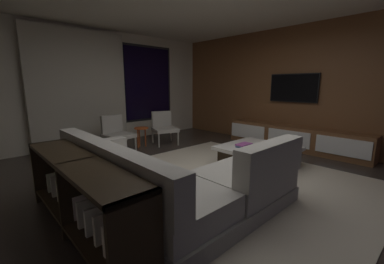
# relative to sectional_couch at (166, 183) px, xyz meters

# --- Properties ---
(floor) EXTENTS (9.20, 9.20, 0.00)m
(floor) POSITION_rel_sectional_couch_xyz_m (0.89, 0.06, -0.29)
(floor) COLOR #332B26
(back_wall_with_window) EXTENTS (6.60, 0.30, 2.70)m
(back_wall_with_window) POSITION_rel_sectional_couch_xyz_m (0.83, 3.68, 1.05)
(back_wall_with_window) COLOR beige
(back_wall_with_window) RESTS_ON floor
(media_wall) EXTENTS (0.12, 7.80, 2.70)m
(media_wall) POSITION_rel_sectional_couch_xyz_m (3.95, 0.06, 1.06)
(media_wall) COLOR brown
(media_wall) RESTS_ON floor
(area_rug) EXTENTS (3.20, 3.80, 0.01)m
(area_rug) POSITION_rel_sectional_couch_xyz_m (1.24, -0.04, -0.28)
(area_rug) COLOR beige
(area_rug) RESTS_ON floor
(sectional_couch) EXTENTS (1.98, 2.50, 0.82)m
(sectional_couch) POSITION_rel_sectional_couch_xyz_m (0.00, 0.00, 0.00)
(sectional_couch) COLOR gray
(sectional_couch) RESTS_ON floor
(coffee_table) EXTENTS (1.16, 1.16, 0.36)m
(coffee_table) POSITION_rel_sectional_couch_xyz_m (2.05, 0.04, -0.10)
(coffee_table) COLOR black
(coffee_table) RESTS_ON floor
(book_stack_on_coffee_table) EXTENTS (0.29, 0.20, 0.06)m
(book_stack_on_coffee_table) POSITION_rel_sectional_couch_xyz_m (1.86, 0.19, 0.10)
(book_stack_on_coffee_table) COLOR #385376
(book_stack_on_coffee_table) RESTS_ON coffee_table
(accent_chair_near_window) EXTENTS (0.68, 0.70, 0.78)m
(accent_chair_near_window) POSITION_rel_sectional_couch_xyz_m (1.89, 2.56, 0.14)
(accent_chair_near_window) COLOR #B2ADA0
(accent_chair_near_window) RESTS_ON floor
(accent_chair_by_curtain) EXTENTS (0.60, 0.62, 0.78)m
(accent_chair_by_curtain) POSITION_rel_sectional_couch_xyz_m (0.70, 2.66, 0.14)
(accent_chair_by_curtain) COLOR #B2ADA0
(accent_chair_by_curtain) RESTS_ON floor
(side_stool) EXTENTS (0.32, 0.32, 0.46)m
(side_stool) POSITION_rel_sectional_couch_xyz_m (1.29, 2.62, 0.08)
(side_stool) COLOR #BF4C1E
(side_stool) RESTS_ON floor
(media_console) EXTENTS (0.46, 3.10, 0.52)m
(media_console) POSITION_rel_sectional_couch_xyz_m (3.66, 0.11, -0.04)
(media_console) COLOR brown
(media_console) RESTS_ON floor
(mounted_tv) EXTENTS (0.05, 1.09, 0.63)m
(mounted_tv) POSITION_rel_sectional_couch_xyz_m (3.84, 0.31, 1.06)
(mounted_tv) COLOR black
(console_table_behind_couch) EXTENTS (0.40, 2.10, 0.74)m
(console_table_behind_couch) POSITION_rel_sectional_couch_xyz_m (-0.91, 0.13, 0.13)
(console_table_behind_couch) COLOR black
(console_table_behind_couch) RESTS_ON floor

